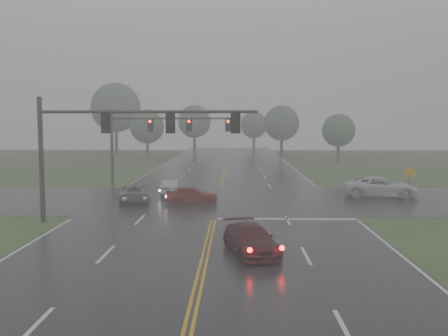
{
  "coord_description": "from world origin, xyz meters",
  "views": [
    {
      "loc": [
        1.37,
        -15.88,
        5.97
      ],
      "look_at": [
        0.6,
        16.0,
        3.02
      ],
      "focal_mm": 40.0,
      "sensor_mm": 36.0,
      "label": 1
    }
  ],
  "objects_px": {
    "signal_gantry_far": "(152,132)",
    "pickup_white": "(381,197)",
    "car_grey": "(134,202)",
    "sedan_silver": "(171,195)",
    "sedan_red": "(192,204)",
    "signal_gantry_near": "(107,135)",
    "sedan_maroon": "(251,254)"
  },
  "relations": [
    {
      "from": "sedan_maroon",
      "to": "sedan_red",
      "type": "distance_m",
      "value": 14.35
    },
    {
      "from": "sedan_silver",
      "to": "pickup_white",
      "type": "distance_m",
      "value": 16.87
    },
    {
      "from": "car_grey",
      "to": "sedan_silver",
      "type": "bearing_deg",
      "value": -137.78
    },
    {
      "from": "sedan_silver",
      "to": "signal_gantry_far",
      "type": "height_order",
      "value": "signal_gantry_far"
    },
    {
      "from": "sedan_silver",
      "to": "sedan_maroon",
      "type": "bearing_deg",
      "value": 107.37
    },
    {
      "from": "sedan_red",
      "to": "pickup_white",
      "type": "xyz_separation_m",
      "value": [
        14.79,
        3.67,
        0.0
      ]
    },
    {
      "from": "sedan_silver",
      "to": "pickup_white",
      "type": "bearing_deg",
      "value": 177.13
    },
    {
      "from": "sedan_silver",
      "to": "signal_gantry_near",
      "type": "xyz_separation_m",
      "value": [
        -2.31,
        -11.0,
        5.21
      ]
    },
    {
      "from": "sedan_maroon",
      "to": "sedan_red",
      "type": "bearing_deg",
      "value": 90.33
    },
    {
      "from": "sedan_silver",
      "to": "signal_gantry_near",
      "type": "relative_size",
      "value": 0.3
    },
    {
      "from": "car_grey",
      "to": "signal_gantry_near",
      "type": "relative_size",
      "value": 0.37
    },
    {
      "from": "sedan_silver",
      "to": "car_grey",
      "type": "xyz_separation_m",
      "value": [
        -2.37,
        -3.33,
        0.0
      ]
    },
    {
      "from": "sedan_red",
      "to": "car_grey",
      "type": "bearing_deg",
      "value": 76.62
    },
    {
      "from": "sedan_maroon",
      "to": "signal_gantry_near",
      "type": "distance_m",
      "value": 12.06
    },
    {
      "from": "sedan_silver",
      "to": "pickup_white",
      "type": "xyz_separation_m",
      "value": [
        16.86,
        -0.56,
        0.0
      ]
    },
    {
      "from": "sedan_red",
      "to": "signal_gantry_near",
      "type": "distance_m",
      "value": 9.6
    },
    {
      "from": "sedan_silver",
      "to": "car_grey",
      "type": "height_order",
      "value": "car_grey"
    },
    {
      "from": "pickup_white",
      "to": "sedan_maroon",
      "type": "bearing_deg",
      "value": 155.23
    },
    {
      "from": "sedan_silver",
      "to": "sedan_red",
      "type": "bearing_deg",
      "value": 115.04
    },
    {
      "from": "signal_gantry_far",
      "to": "sedan_maroon",
      "type": "bearing_deg",
      "value": -70.42
    },
    {
      "from": "sedan_silver",
      "to": "signal_gantry_far",
      "type": "xyz_separation_m",
      "value": [
        -2.55,
        5.94,
        5.0
      ]
    },
    {
      "from": "car_grey",
      "to": "signal_gantry_far",
      "type": "bearing_deg",
      "value": -101.22
    },
    {
      "from": "sedan_red",
      "to": "car_grey",
      "type": "relative_size",
      "value": 0.81
    },
    {
      "from": "sedan_red",
      "to": "signal_gantry_far",
      "type": "xyz_separation_m",
      "value": [
        -4.61,
        10.17,
        5.0
      ]
    },
    {
      "from": "car_grey",
      "to": "signal_gantry_far",
      "type": "distance_m",
      "value": 10.53
    },
    {
      "from": "sedan_red",
      "to": "sedan_maroon",
      "type": "bearing_deg",
      "value": -166.03
    },
    {
      "from": "sedan_maroon",
      "to": "sedan_red",
      "type": "xyz_separation_m",
      "value": [
        -3.91,
        13.81,
        0.0
      ]
    },
    {
      "from": "sedan_maroon",
      "to": "pickup_white",
      "type": "distance_m",
      "value": 20.58
    },
    {
      "from": "sedan_silver",
      "to": "car_grey",
      "type": "relative_size",
      "value": 0.81
    },
    {
      "from": "car_grey",
      "to": "signal_gantry_far",
      "type": "height_order",
      "value": "signal_gantry_far"
    },
    {
      "from": "signal_gantry_far",
      "to": "pickup_white",
      "type": "bearing_deg",
      "value": -18.52
    },
    {
      "from": "sedan_red",
      "to": "sedan_silver",
      "type": "height_order",
      "value": "sedan_red"
    }
  ]
}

